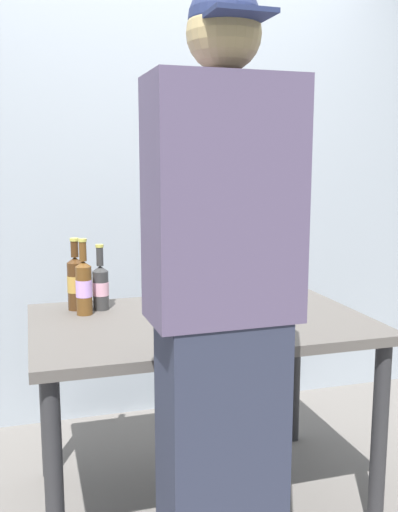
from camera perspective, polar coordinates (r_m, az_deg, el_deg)
The scene contains 8 objects.
ground_plane at distance 2.61m, azimuth 0.12°, elevation -22.69°, with size 8.00×8.00×0.00m, color slate.
desk at distance 2.33m, azimuth 0.13°, elevation -8.46°, with size 1.31×0.85×0.77m.
laptop at distance 2.37m, azimuth 3.17°, elevation -4.59°, with size 0.44×0.41×0.21m.
beer_bottle_brown at distance 2.46m, azimuth -12.04°, elevation -2.47°, with size 0.07×0.07×0.30m.
beer_bottle_dark at distance 2.37m, azimuth -11.25°, elevation -2.87°, with size 0.07×0.07×0.31m.
beer_bottle_green at distance 2.44m, azimuth -9.65°, elevation -2.90°, with size 0.07×0.07×0.27m.
person_figure at distance 1.64m, azimuth 2.27°, elevation -6.79°, with size 0.41×0.29×1.84m.
back_wall at distance 3.15m, azimuth -4.92°, elevation 7.78°, with size 6.00×0.10×2.60m, color #99A3AD.
Camera 1 is at (-0.63, -2.12, 1.39)m, focal length 40.68 mm.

